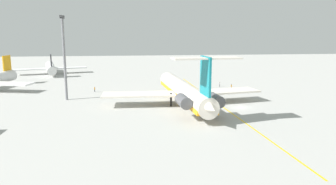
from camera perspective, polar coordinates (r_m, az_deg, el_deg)
ground at (r=82.53m, az=12.67°, el=-2.59°), size 365.40×365.40×0.00m
main_jetliner at (r=81.94m, az=2.96°, el=0.25°), size 47.42×41.99×13.80m
airliner_far_right at (r=154.87m, az=-20.07°, el=4.19°), size 31.52×31.49×9.52m
ground_crew_near_nose at (r=103.40m, az=-12.86°, el=0.66°), size 0.38×0.27×1.68m
ground_crew_near_tail at (r=106.96m, az=11.15°, el=1.10°), size 0.34×0.35×1.79m
ground_crew_portside at (r=112.02m, az=9.14°, el=1.57°), size 0.43×0.28×1.74m
safety_cone_nose at (r=112.25m, az=6.29°, el=1.23°), size 0.40×0.40×0.55m
taxiway_centreline at (r=85.95m, az=8.82°, el=-1.93°), size 91.03×3.62×0.01m
light_mast at (r=92.33m, az=-17.90°, el=6.49°), size 4.00×0.70×22.92m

